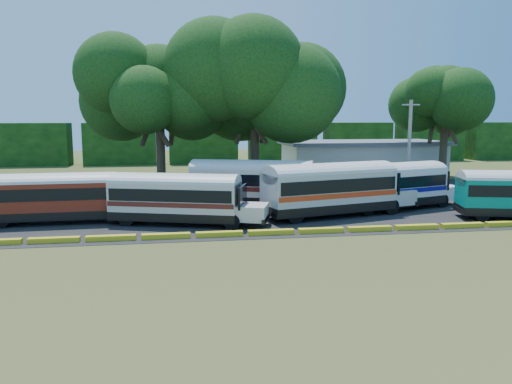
{
  "coord_description": "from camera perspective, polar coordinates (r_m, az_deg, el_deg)",
  "views": [
    {
      "loc": [
        -3.72,
        -26.77,
        6.74
      ],
      "look_at": [
        1.4,
        6.0,
        1.78
      ],
      "focal_mm": 35.0,
      "sensor_mm": 36.0,
      "label": 1
    }
  ],
  "objects": [
    {
      "name": "ground",
      "position": [
        27.86,
        -0.94,
        -5.5
      ],
      "size": [
        160.0,
        160.0,
        0.0
      ],
      "primitive_type": "plane",
      "color": "#344818",
      "rests_on": "ground"
    },
    {
      "name": "asphalt_strip",
      "position": [
        39.63,
        -1.91,
        -1.28
      ],
      "size": [
        64.0,
        24.0,
        0.02
      ],
      "primitive_type": "cube",
      "color": "black",
      "rests_on": "ground"
    },
    {
      "name": "curb",
      "position": [
        28.79,
        -1.22,
        -4.74
      ],
      "size": [
        53.7,
        0.45,
        0.3
      ],
      "color": "yellow",
      "rests_on": "ground"
    },
    {
      "name": "terminal_building",
      "position": [
        60.97,
        12.05,
        3.88
      ],
      "size": [
        19.0,
        9.0,
        4.0
      ],
      "color": "silver",
      "rests_on": "ground"
    },
    {
      "name": "treeline_backdrop",
      "position": [
        74.96,
        -6.05,
        5.59
      ],
      "size": [
        130.0,
        4.0,
        6.0
      ],
      "color": "black",
      "rests_on": "ground"
    },
    {
      "name": "bus_red",
      "position": [
        34.46,
        -21.98,
        -0.27
      ],
      "size": [
        9.96,
        2.84,
        3.24
      ],
      "rotation": [
        0.0,
        0.0,
        0.04
      ],
      "color": "black",
      "rests_on": "ground"
    },
    {
      "name": "bus_cream_west",
      "position": [
        31.87,
        -8.83,
        -0.43
      ],
      "size": [
        10.23,
        5.37,
        3.27
      ],
      "rotation": [
        0.0,
        0.0,
        -0.31
      ],
      "color": "black",
      "rests_on": "ground"
    },
    {
      "name": "bus_cream_east",
      "position": [
        37.2,
        -0.11,
        1.26
      ],
      "size": [
        11.35,
        5.93,
        3.63
      ],
      "rotation": [
        0.0,
        0.0,
        -0.31
      ],
      "color": "black",
      "rests_on": "ground"
    },
    {
      "name": "bus_white_red",
      "position": [
        34.49,
        8.73,
        0.66
      ],
      "size": [
        11.61,
        5.56,
        3.71
      ],
      "rotation": [
        0.0,
        0.0,
        0.26
      ],
      "color": "black",
      "rests_on": "ground"
    },
    {
      "name": "bus_white_blue",
      "position": [
        38.09,
        15.45,
        0.98
      ],
      "size": [
        10.83,
        5.76,
        3.47
      ],
      "rotation": [
        0.0,
        0.0,
        0.32
      ],
      "color": "black",
      "rests_on": "ground"
    },
    {
      "name": "tree_west",
      "position": [
        46.16,
        -11.03,
        11.71
      ],
      "size": [
        10.0,
        10.0,
        13.17
      ],
      "color": "#362C1B",
      "rests_on": "ground"
    },
    {
      "name": "tree_center",
      "position": [
        45.88,
        -0.16,
        12.4
      ],
      "size": [
        11.7,
        11.7,
        14.18
      ],
      "color": "#362C1B",
      "rests_on": "ground"
    },
    {
      "name": "tree_east",
      "position": [
        57.99,
        20.92,
        10.19
      ],
      "size": [
        8.7,
        8.7,
        12.27
      ],
      "color": "#362C1B",
      "rests_on": "ground"
    },
    {
      "name": "utility_pole",
      "position": [
        45.32,
        17.1,
        4.96
      ],
      "size": [
        1.6,
        0.3,
        8.25
      ],
      "color": "gray",
      "rests_on": "ground"
    }
  ]
}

